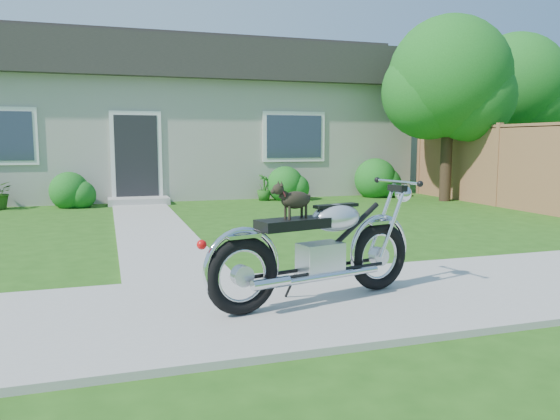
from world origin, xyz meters
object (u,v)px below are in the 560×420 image
object	(u,v)px
house	(182,118)
potted_plant_right	(264,188)
tree_far	(520,89)
motorcycle_with_dog	(321,247)
tree_near	(455,83)
fence	(498,165)

from	to	relation	value
house	potted_plant_right	world-z (taller)	house
potted_plant_right	tree_far	bearing A→B (deg)	7.96
tree_far	motorcycle_with_dog	world-z (taller)	tree_far
house	potted_plant_right	bearing A→B (deg)	-65.61
tree_far	motorcycle_with_dog	distance (m)	14.74
tree_near	motorcycle_with_dog	world-z (taller)	tree_near
house	fence	distance (m)	8.96
fence	house	bearing A→B (deg)	135.26
fence	potted_plant_right	size ratio (longest dim) A/B	10.12
tree_far	motorcycle_with_dog	bearing A→B (deg)	-137.35
tree_near	fence	bearing A→B (deg)	-74.70
house	tree_near	xyz separation A→B (m)	(5.96, -4.99, 0.74)
fence	motorcycle_with_dog	world-z (taller)	fence
tree_near	motorcycle_with_dog	size ratio (longest dim) A/B	2.06
fence	potted_plant_right	world-z (taller)	fence
fence	tree_near	xyz separation A→B (m)	(-0.34, 1.25, 1.95)
potted_plant_right	fence	bearing A→B (deg)	-30.57
tree_near	tree_far	size ratio (longest dim) A/B	0.93
fence	motorcycle_with_dog	bearing A→B (deg)	-138.98
motorcycle_with_dog	tree_far	bearing A→B (deg)	29.15
tree_far	potted_plant_right	distance (m)	9.25
fence	potted_plant_right	xyz separation A→B (m)	(-4.74, 2.80, -0.61)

